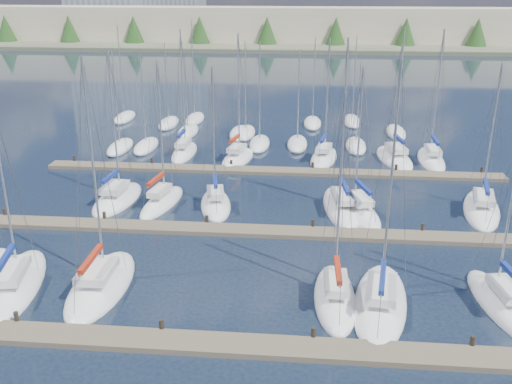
# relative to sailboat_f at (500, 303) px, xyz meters

# --- Properties ---
(ground) EXTENTS (400.00, 400.00, 0.00)m
(ground) POSITION_rel_sailboat_f_xyz_m (-14.72, 52.69, -0.18)
(ground) COLOR #1C2638
(ground) RESTS_ON ground
(dock_near) EXTENTS (44.00, 1.93, 1.10)m
(dock_near) POSITION_rel_sailboat_f_xyz_m (-14.72, -5.29, -0.03)
(dock_near) COLOR #6B5E4C
(dock_near) RESTS_ON ground
(dock_mid) EXTENTS (44.00, 1.93, 1.10)m
(dock_mid) POSITION_rel_sailboat_f_xyz_m (-14.72, 8.71, -0.03)
(dock_mid) COLOR #6B5E4C
(dock_mid) RESTS_ON ground
(dock_far) EXTENTS (44.00, 1.93, 1.10)m
(dock_far) POSITION_rel_sailboat_f_xyz_m (-14.72, 22.71, -0.03)
(dock_far) COLOR #6B5E4C
(dock_far) RESTS_ON ground
(sailboat_f) EXTENTS (3.23, 8.09, 11.47)m
(sailboat_f) POSITION_rel_sailboat_f_xyz_m (0.00, 0.00, 0.00)
(sailboat_f) COLOR white
(sailboat_f) RESTS_ON ground
(sailboat_p) EXTENTS (3.77, 7.88, 12.96)m
(sailboat_p) POSITION_rel_sailboat_f_xyz_m (-9.55, 27.39, 0.00)
(sailboat_p) COLOR white
(sailboat_p) RESTS_ON ground
(sailboat_c) EXTENTS (3.41, 8.88, 14.57)m
(sailboat_c) POSITION_rel_sailboat_f_xyz_m (-23.60, 0.00, -0.01)
(sailboat_c) COLOR white
(sailboat_c) RESTS_ON ground
(sailboat_o) EXTENTS (3.86, 7.42, 13.39)m
(sailboat_o) POSITION_rel_sailboat_f_xyz_m (-18.43, 26.40, 0.01)
(sailboat_o) COLOR white
(sailboat_o) RESTS_ON ground
(sailboat_j) EXTENTS (3.71, 7.35, 12.04)m
(sailboat_j) POSITION_rel_sailboat_f_xyz_m (-18.69, 13.57, 0.00)
(sailboat_j) COLOR white
(sailboat_j) RESTS_ON ground
(sailboat_m) EXTENTS (4.63, 9.38, 12.48)m
(sailboat_m) POSITION_rel_sailboat_f_xyz_m (2.88, 14.56, -0.01)
(sailboat_m) COLOR white
(sailboat_m) RESTS_ON ground
(sailboat_r) EXTENTS (2.69, 8.51, 13.82)m
(sailboat_r) POSITION_rel_sailboat_f_xyz_m (1.41, 27.73, 0.01)
(sailboat_r) COLOR white
(sailboat_r) RESTS_ON ground
(sailboat_k) EXTENTS (3.52, 9.70, 14.27)m
(sailboat_k) POSITION_rel_sailboat_f_xyz_m (-8.45, 13.83, 0.00)
(sailboat_k) COLOR white
(sailboat_k) RESTS_ON ground
(sailboat_e) EXTENTS (4.41, 9.73, 14.70)m
(sailboat_e) POSITION_rel_sailboat_f_xyz_m (-6.86, -0.54, -0.00)
(sailboat_e) COLOR white
(sailboat_e) RESTS_ON ground
(sailboat_b) EXTENTS (4.87, 9.87, 12.92)m
(sailboat_b) POSITION_rel_sailboat_f_xyz_m (-28.78, -0.50, -0.01)
(sailboat_b) COLOR white
(sailboat_b) RESTS_ON ground
(sailboat_i) EXTENTS (3.32, 7.73, 12.45)m
(sailboat_i) POSITION_rel_sailboat_f_xyz_m (-23.21, 13.61, 0.01)
(sailboat_i) COLOR white
(sailboat_i) RESTS_ON ground
(sailboat_h) EXTENTS (3.63, 8.14, 13.34)m
(sailboat_h) POSITION_rel_sailboat_f_xyz_m (-27.16, 14.04, -0.01)
(sailboat_h) COLOR white
(sailboat_h) RESTS_ON ground
(sailboat_d) EXTENTS (2.57, 7.86, 12.90)m
(sailboat_d) POSITION_rel_sailboat_f_xyz_m (-9.44, -0.20, 0.00)
(sailboat_d) COLOR white
(sailboat_d) RESTS_ON ground
(sailboat_q) EXTENTS (4.18, 8.88, 12.35)m
(sailboat_q) POSITION_rel_sailboat_f_xyz_m (-2.27, 28.00, -0.01)
(sailboat_q) COLOR white
(sailboat_q) RESTS_ON ground
(sailboat_l) EXTENTS (4.69, 8.38, 12.19)m
(sailboat_l) POSITION_rel_sailboat_f_xyz_m (-7.16, 13.31, -0.01)
(sailboat_l) COLOR white
(sailboat_l) RESTS_ON ground
(sailboat_n) EXTENTS (2.36, 7.50, 13.60)m
(sailboat_n) POSITION_rel_sailboat_f_xyz_m (-24.36, 27.94, 0.02)
(sailboat_n) COLOR white
(sailboat_n) RESTS_ON ground
(distant_boats) EXTENTS (36.93, 20.75, 13.30)m
(distant_boats) POSITION_rel_sailboat_f_xyz_m (-19.06, 36.46, 0.11)
(distant_boats) COLOR #9EA0A5
(distant_boats) RESTS_ON ground
(shoreline) EXTENTS (400.00, 60.00, 38.00)m
(shoreline) POSITION_rel_sailboat_f_xyz_m (-28.01, 142.47, 7.26)
(shoreline) COLOR #666B51
(shoreline) RESTS_ON ground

